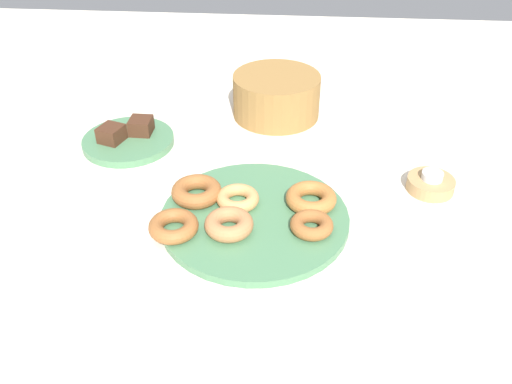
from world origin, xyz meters
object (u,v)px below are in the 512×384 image
tealight (432,176)px  basket (276,96)px  candle_holder (430,184)px  donut_0 (312,225)px  donut_plate (255,218)px  donut_5 (197,191)px  donut_2 (311,198)px  donut_3 (174,226)px  donut_1 (229,224)px  brownie_far (141,126)px  donut_4 (238,198)px  cake_plate (128,141)px  brownie_near (111,134)px

tealight → basket: basket is taller
candle_holder → donut_0: bearing=-145.4°
donut_plate → basket: bearing=87.5°
donut_5 → tealight: bearing=10.3°
donut_2 → donut_3: 0.26m
donut_1 → donut_5: (-0.07, 0.09, 0.00)m
brownie_far → donut_4: bearing=-45.1°
cake_plate → candle_holder: 0.66m
donut_plate → cake_plate: size_ratio=1.70×
donut_plate → cake_plate: cake_plate is taller
donut_4 → brownie_far: bearing=134.9°
donut_3 → basket: basket is taller
donut_2 → donut_3: bearing=-157.3°
brownie_near → basket: size_ratio=0.24×
candle_holder → donut_1: bearing=-155.3°
donut_1 → donut_5: size_ratio=0.91×
donut_5 → brownie_near: bearing=138.9°
donut_3 → donut_4: (0.10, 0.09, -0.00)m
tealight → donut_2: bearing=-160.0°
basket → donut_4: bearing=-97.8°
donut_2 → candle_holder: (0.24, 0.09, -0.02)m
donut_1 → tealight: 0.42m
tealight → donut_5: bearing=-169.7°
brownie_far → basket: (0.30, 0.14, 0.02)m
donut_plate → donut_3: size_ratio=3.94×
donut_plate → donut_2: size_ratio=3.64×
brownie_near → donut_0: bearing=-32.0°
donut_plate → donut_4: size_ratio=4.31×
donut_plate → basket: (0.02, 0.42, 0.04)m
brownie_near → donut_1: bearing=-44.2°
donut_4 → donut_5: bearing=171.6°
donut_2 → tealight: 0.26m
donut_2 → donut_4: bearing=-176.5°
donut_plate → candle_holder: candle_holder is taller
brownie_near → tealight: 0.69m
donut_0 → donut_2: (-0.00, 0.08, 0.00)m
donut_1 → brownie_far: brownie_far is taller
donut_4 → tealight: 0.39m
donut_1 → donut_2: donut_1 is taller
donut_plate → tealight: tealight is taller
brownie_far → tealight: bearing=-13.8°
donut_3 → donut_5: 0.11m
donut_4 → cake_plate: donut_4 is taller
donut_1 → donut_4: bearing=85.1°
donut_1 → brownie_near: size_ratio=1.72×
cake_plate → tealight: (0.65, -0.13, 0.03)m
donut_0 → tealight: size_ratio=1.84×
donut_plate → brownie_near: (-0.34, 0.24, 0.03)m
donut_2 → cake_plate: bearing=152.5°
brownie_far → cake_plate: bearing=-135.0°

